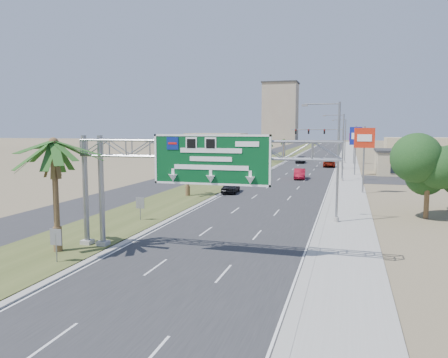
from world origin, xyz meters
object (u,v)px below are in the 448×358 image
at_px(car_right_lane, 329,164).
at_px(signal_mast, 332,144).
at_px(pole_sign_red_near, 364,141).
at_px(pole_sign_blue, 356,138).
at_px(store_building, 432,163).
at_px(sign_gantry, 189,158).
at_px(car_left_lane, 231,187).
at_px(palm_near, 53,143).
at_px(pole_sign_red_far, 354,139).
at_px(car_far, 301,160).
at_px(car_mid_lane, 300,174).

bearing_deg(car_right_lane, signal_mast, -85.09).
bearing_deg(pole_sign_red_near, pole_sign_blue, 91.90).
bearing_deg(store_building, pole_sign_red_near, -114.75).
xyz_separation_m(sign_gantry, car_right_lane, (5.60, 67.01, -5.33)).
bearing_deg(car_left_lane, palm_near, -101.82).
height_order(palm_near, car_right_lane, palm_near).
height_order(car_left_lane, pole_sign_red_far, pole_sign_red_far).
distance_m(sign_gantry, car_far, 75.97).
bearing_deg(car_left_lane, store_building, 43.07).
relative_size(sign_gantry, car_right_lane, 3.22).
height_order(sign_gantry, pole_sign_red_near, pole_sign_red_near).
xyz_separation_m(sign_gantry, pole_sign_red_near, (11.17, 30.28, 0.27)).
relative_size(sign_gantry, pole_sign_red_near, 2.06).
bearing_deg(palm_near, car_mid_lane, 77.30).
xyz_separation_m(sign_gantry, store_building, (23.06, 56.07, -4.06)).
bearing_deg(store_building, pole_sign_blue, -160.78).
bearing_deg(pole_sign_blue, pole_sign_red_near, -88.10).
distance_m(sign_gantry, pole_sign_red_near, 32.27).
bearing_deg(pole_sign_red_far, car_right_lane, -118.45).
relative_size(car_left_lane, car_right_lane, 0.87).
bearing_deg(pole_sign_blue, car_far, 115.69).
distance_m(car_mid_lane, pole_sign_blue, 12.83).
bearing_deg(signal_mast, pole_sign_blue, -67.82).
bearing_deg(car_mid_lane, car_left_lane, -115.44).
xyz_separation_m(signal_mast, pole_sign_blue, (4.23, -10.37, 1.41)).
distance_m(palm_near, car_mid_lane, 47.07).
xyz_separation_m(car_far, pole_sign_red_far, (11.65, 0.32, 4.80)).
bearing_deg(pole_sign_red_near, car_right_lane, 98.62).
bearing_deg(car_mid_lane, car_right_lane, 76.74).
bearing_deg(pole_sign_blue, store_building, 19.22).
bearing_deg(pole_sign_blue, car_right_lane, 107.59).
height_order(store_building, car_right_lane, store_building).
distance_m(sign_gantry, car_left_lane, 27.15).
bearing_deg(palm_near, pole_sign_red_near, 59.06).
relative_size(sign_gantry, signal_mast, 1.63).
height_order(signal_mast, car_left_lane, signal_mast).
bearing_deg(sign_gantry, car_right_lane, 85.22).
bearing_deg(car_left_lane, car_right_lane, 71.93).
distance_m(store_building, pole_sign_red_near, 28.73).
bearing_deg(pole_sign_red_near, palm_near, -120.94).
distance_m(signal_mast, car_right_lane, 6.49).
relative_size(car_mid_lane, car_right_lane, 0.94).
xyz_separation_m(car_left_lane, pole_sign_red_far, (14.92, 49.83, 4.75)).
relative_size(sign_gantry, palm_near, 2.01).
relative_size(sign_gantry, car_left_lane, 3.69).
distance_m(signal_mast, pole_sign_red_near, 32.18).
height_order(signal_mast, car_far, signal_mast).
bearing_deg(store_building, car_left_lane, -132.66).
xyz_separation_m(store_building, pole_sign_blue, (-12.60, -4.39, 4.26)).
relative_size(car_left_lane, pole_sign_red_far, 0.64).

